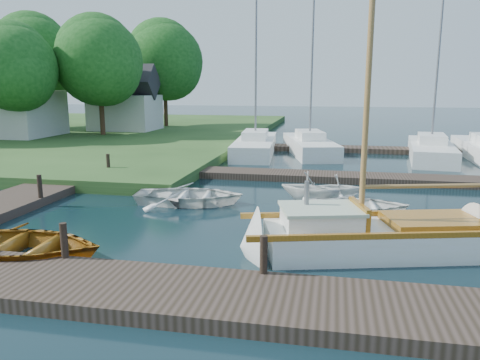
% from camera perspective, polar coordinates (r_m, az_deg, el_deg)
% --- Properties ---
extents(ground, '(160.00, 160.00, 0.00)m').
position_cam_1_polar(ground, '(14.83, 0.00, -4.55)').
color(ground, black).
rests_on(ground, ground).
extents(near_dock, '(18.00, 2.20, 0.30)m').
position_cam_1_polar(near_dock, '(9.33, -7.51, -13.65)').
color(near_dock, '#2E241A').
rests_on(near_dock, ground).
extents(left_dock, '(2.20, 18.00, 0.30)m').
position_cam_1_polar(left_dock, '(19.69, -22.23, -0.94)').
color(left_dock, '#2E241A').
rests_on(left_dock, ground).
extents(far_dock, '(14.00, 1.60, 0.30)m').
position_cam_1_polar(far_dock, '(20.86, 8.95, 0.44)').
color(far_dock, '#2E241A').
rests_on(far_dock, ground).
extents(pontoon, '(30.00, 1.60, 0.30)m').
position_cam_1_polar(pontoon, '(31.07, 24.70, 3.14)').
color(pontoon, '#2E241A').
rests_on(pontoon, ground).
extents(mooring_post_1, '(0.16, 0.16, 0.80)m').
position_cam_1_polar(mooring_post_1, '(11.22, -20.66, -6.90)').
color(mooring_post_1, black).
rests_on(mooring_post_1, near_dock).
extents(mooring_post_2, '(0.16, 0.16, 0.80)m').
position_cam_1_polar(mooring_post_2, '(9.68, 2.90, -9.07)').
color(mooring_post_2, black).
rests_on(mooring_post_2, near_dock).
extents(mooring_post_4, '(0.16, 0.16, 0.80)m').
position_cam_1_polar(mooring_post_4, '(17.41, -23.22, -0.71)').
color(mooring_post_4, black).
rests_on(mooring_post_4, left_dock).
extents(mooring_post_5, '(0.16, 0.16, 0.80)m').
position_cam_1_polar(mooring_post_5, '(21.63, -15.77, 2.02)').
color(mooring_post_5, black).
rests_on(mooring_post_5, left_dock).
extents(sailboat, '(7.41, 3.75, 9.83)m').
position_cam_1_polar(sailboat, '(12.16, 16.04, -6.95)').
color(sailboat, white).
rests_on(sailboat, ground).
extents(dinghy, '(4.49, 3.33, 0.89)m').
position_cam_1_polar(dinghy, '(12.44, -25.88, -6.76)').
color(dinghy, brown).
rests_on(dinghy, ground).
extents(tender_a, '(4.06, 3.11, 0.78)m').
position_cam_1_polar(tender_a, '(16.48, -6.21, -1.57)').
color(tender_a, white).
rests_on(tender_a, ground).
extents(tender_b, '(2.62, 2.41, 1.15)m').
position_cam_1_polar(tender_b, '(17.04, 8.52, -0.56)').
color(tender_b, white).
rests_on(tender_b, ground).
extents(tender_c, '(3.54, 2.68, 0.69)m').
position_cam_1_polar(tender_c, '(15.65, 14.10, -2.73)').
color(tender_c, white).
rests_on(tender_c, ground).
extents(tender_d, '(1.84, 1.60, 0.95)m').
position_cam_1_polar(tender_d, '(17.80, 11.96, -0.51)').
color(tender_d, white).
rests_on(tender_d, ground).
extents(marina_boat_0, '(2.91, 8.73, 11.14)m').
position_cam_1_polar(marina_boat_0, '(28.55, 1.88, 4.39)').
color(marina_boat_0, white).
rests_on(marina_boat_0, ground).
extents(marina_boat_1, '(3.97, 8.11, 10.27)m').
position_cam_1_polar(marina_boat_1, '(28.75, 8.48, 4.31)').
color(marina_boat_1, white).
rests_on(marina_boat_1, ground).
extents(marina_boat_3, '(3.11, 8.25, 10.91)m').
position_cam_1_polar(marina_boat_3, '(28.57, 22.25, 3.54)').
color(marina_boat_3, white).
rests_on(marina_boat_3, ground).
extents(house_a, '(6.30, 5.00, 6.29)m').
position_cam_1_polar(house_a, '(37.68, -26.19, 8.61)').
color(house_a, beige).
rests_on(house_a, shore).
extents(house_c, '(5.25, 4.00, 5.28)m').
position_cam_1_polar(house_c, '(39.73, -13.83, 8.98)').
color(house_c, beige).
rests_on(house_c, shore).
extents(tree_2, '(5.83, 5.75, 7.82)m').
position_cam_1_polar(tree_2, '(34.92, -25.83, 12.27)').
color(tree_2, '#332114').
rests_on(tree_2, shore).
extents(tree_3, '(6.41, 6.38, 8.74)m').
position_cam_1_polar(tree_3, '(36.20, -16.79, 13.73)').
color(tree_3, '#332114').
rests_on(tree_3, shore).
extents(tree_4, '(7.01, 7.01, 9.66)m').
position_cam_1_polar(tree_4, '(43.80, -23.84, 13.52)').
color(tree_4, '#332114').
rests_on(tree_4, shore).
extents(tree_7, '(6.83, 6.83, 9.38)m').
position_cam_1_polar(tree_7, '(42.72, -9.19, 14.17)').
color(tree_7, '#332114').
rests_on(tree_7, shore).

